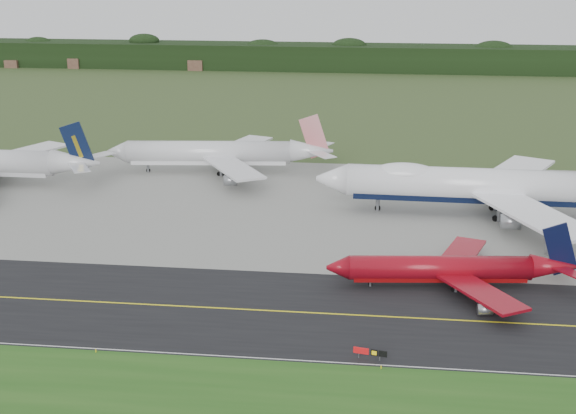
# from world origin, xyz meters

# --- Properties ---
(ground) EXTENTS (600.00, 600.00, 0.00)m
(ground) POSITION_xyz_m (0.00, 0.00, 0.00)
(ground) COLOR #3C4B23
(ground) RESTS_ON ground
(taxiway) EXTENTS (400.00, 32.00, 0.02)m
(taxiway) POSITION_xyz_m (0.00, -4.00, 0.01)
(taxiway) COLOR black
(taxiway) RESTS_ON ground
(apron) EXTENTS (400.00, 78.00, 0.01)m
(apron) POSITION_xyz_m (0.00, 51.00, 0.01)
(apron) COLOR gray
(apron) RESTS_ON ground
(taxiway_centreline) EXTENTS (400.00, 0.40, 0.00)m
(taxiway_centreline) POSITION_xyz_m (0.00, -4.00, 0.03)
(taxiway_centreline) COLOR yellow
(taxiway_centreline) RESTS_ON taxiway
(taxiway_edge_line) EXTENTS (400.00, 0.25, 0.00)m
(taxiway_edge_line) POSITION_xyz_m (0.00, -19.50, 0.03)
(taxiway_edge_line) COLOR silver
(taxiway_edge_line) RESTS_ON taxiway
(horizon_treeline) EXTENTS (700.00, 25.00, 12.00)m
(horizon_treeline) POSITION_xyz_m (0.00, 273.76, 5.47)
(horizon_treeline) COLOR black
(horizon_treeline) RESTS_ON ground
(jet_ba_747) EXTENTS (76.59, 63.57, 19.29)m
(jet_ba_747) POSITION_xyz_m (28.63, 49.28, 6.57)
(jet_ba_747) COLOR white
(jet_ba_747) RESTS_ON ground
(jet_red_737) EXTENTS (42.22, 34.22, 11.39)m
(jet_red_737) POSITION_xyz_m (18.03, 9.24, 3.15)
(jet_red_737) COLOR maroon
(jet_red_737) RESTS_ON ground
(jet_star_tail) EXTENTS (57.74, 48.06, 15.22)m
(jet_star_tail) POSITION_xyz_m (-35.18, 77.44, 5.07)
(jet_star_tail) COLOR silver
(jet_star_tail) RESTS_ON ground
(taxiway_sign) EXTENTS (4.64, 1.07, 1.57)m
(taxiway_sign) POSITION_xyz_m (4.77, -18.01, 1.10)
(taxiway_sign) COLOR slate
(taxiway_sign) RESTS_ON ground
(edge_marker_left) EXTENTS (0.16, 0.16, 0.50)m
(edge_marker_left) POSITION_xyz_m (-33.40, -20.50, 0.25)
(edge_marker_left) COLOR yellow
(edge_marker_left) RESTS_ON ground
(edge_marker_center) EXTENTS (0.16, 0.16, 0.50)m
(edge_marker_center) POSITION_xyz_m (6.34, -20.50, 0.25)
(edge_marker_center) COLOR yellow
(edge_marker_center) RESTS_ON ground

